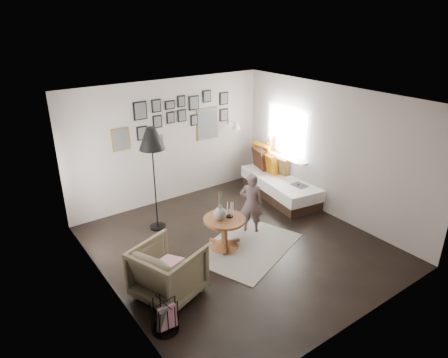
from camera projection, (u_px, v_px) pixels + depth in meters
ground at (238, 246)px, 7.07m from camera, size 4.80×4.80×0.00m
wall_back at (169, 142)px, 8.36m from camera, size 4.50×0.00×4.50m
wall_front at (362, 242)px, 4.77m from camera, size 4.50×0.00×4.50m
wall_left at (107, 216)px, 5.35m from camera, size 0.00×4.80×4.80m
wall_right at (331, 152)px, 7.77m from camera, size 0.00×4.80×4.80m
ceiling at (241, 99)px, 6.05m from camera, size 4.80×4.80×0.00m
door_left at (82, 201)px, 6.36m from camera, size 0.00×2.14×2.14m
window_right at (279, 152)px, 8.87m from camera, size 0.15×1.32×1.30m
gallery_wall at (181, 119)px, 8.32m from camera, size 2.74×0.03×1.08m
wall_sconce at (236, 126)px, 8.92m from camera, size 0.18×0.36×0.16m
rug at (247, 247)px, 7.02m from camera, size 2.18×1.86×0.01m
pedestal_table at (225, 234)px, 6.92m from camera, size 0.73×0.73×0.57m
vase at (220, 211)px, 6.71m from camera, size 0.21×0.21×0.52m
candles at (230, 210)px, 6.81m from camera, size 0.12×0.12×0.27m
daybed at (278, 182)px, 8.89m from camera, size 1.17×2.15×1.00m
magazine_on_daybed at (299, 185)px, 8.34m from camera, size 0.23×0.31×0.02m
armchair at (168, 271)px, 5.71m from camera, size 1.12×1.10×0.80m
armchair_cushion at (168, 264)px, 5.73m from camera, size 0.46×0.47×0.16m
floor_lamp at (152, 142)px, 6.99m from camera, size 0.46×0.46×1.98m
magazine_basket at (165, 316)px, 5.14m from camera, size 0.39×0.39×0.44m
demijohn_large at (297, 198)px, 8.43m from camera, size 0.33×0.33×0.49m
demijohn_small at (302, 200)px, 8.37m from camera, size 0.29×0.29×0.45m
child at (251, 203)px, 7.32m from camera, size 0.49×0.50×1.16m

